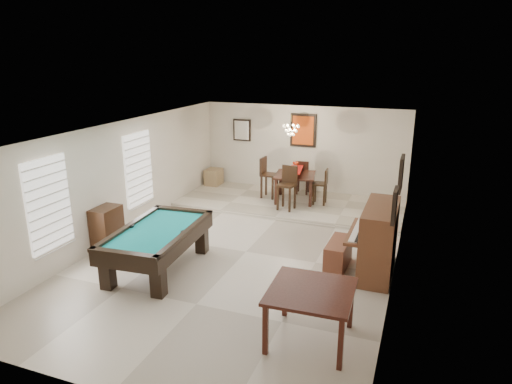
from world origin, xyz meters
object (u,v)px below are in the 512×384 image
Objects in this scene: square_table at (310,315)px; piano_bench at (338,254)px; apothecary_chest at (107,229)px; dining_table at (295,185)px; pool_table at (158,249)px; dining_chair_north at (303,177)px; corner_bench at (214,177)px; flower_vase at (296,165)px; upright_piano at (370,239)px; dining_chair_west at (269,178)px; dining_chair_south at (287,188)px; dining_chair_east at (320,187)px; chandelier at (291,126)px.

square_table is 1.23× the size of piano_bench.
dining_table reaches higher than apothecary_chest.
pool_table is 5.63m from dining_chair_north.
dining_chair_north is 1.83× the size of corner_bench.
corner_bench reaches higher than piano_bench.
dining_table is at bearing 69.44° from pool_table.
apothecary_chest is at bearing 161.52° from pool_table.
flower_vase reaches higher than corner_bench.
dining_chair_west is at bearing 133.06° from upright_piano.
apothecary_chest is at bearing 55.42° from dining_chair_north.
piano_bench is 4.81m from apothecary_chest.
dining_chair_south is 1.12m from dining_chair_west.
dining_chair_west reaches higher than corner_bench.
flower_vase is at bearing 97.13° from dining_table.
pool_table is at bearing -106.43° from dining_table.
flower_vase is 0.25× the size of dining_chair_east.
corner_bench is (-2.79, 0.67, -0.19)m from dining_table.
pool_table is at bearing -28.65° from dining_chair_east.
chandelier is at bearing -83.75° from dining_chair_east.
piano_bench is 3.94× the size of flower_vase.
dining_chair_south reaches higher than dining_chair_east.
dining_chair_west is (-0.76, 0.03, 0.13)m from dining_table.
chandelier reaches higher than dining_chair_north.
dining_chair_south is 1.15× the size of dining_chair_north.
upright_piano is 0.71m from piano_bench.
square_table is at bearing -18.52° from apothecary_chest.
dining_chair_west is at bearing 177.51° from flower_vase.
apothecary_chest is at bearing -168.93° from piano_bench.
flower_vase reaches higher than apothecary_chest.
dining_chair_south reaches higher than pool_table.
flower_vase is at bearing 107.93° from square_table.
dining_chair_north reaches higher than piano_bench.
square_table is at bearing 7.15° from dining_chair_east.
apothecary_chest is (-4.71, -0.92, 0.21)m from piano_bench.
square_table is at bearing -72.07° from flower_vase.
dining_table is at bearing 125.77° from upright_piano.
piano_bench is at bearing -61.52° from dining_table.
upright_piano reaches higher than dining_chair_east.
dining_chair_south reaches higher than square_table.
dining_table is at bearing -82.87° from flower_vase.
dining_chair_south is (-2.44, 2.58, 0.02)m from upright_piano.
dining_chair_east is at bearing -3.45° from flower_vase.
dining_table reaches higher than piano_bench.
chandelier reaches higher than dining_chair_east.
apothecary_chest is 5.23m from flower_vase.
upright_piano is at bearing -54.23° from flower_vase.
dining_table is 1.96× the size of corner_bench.
corner_bench is (-3.49, 0.71, -0.24)m from dining_chair_east.
corner_bench is (0.07, 5.01, -0.12)m from apothecary_chest.
dining_chair_north is (1.41, 5.45, 0.21)m from pool_table.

